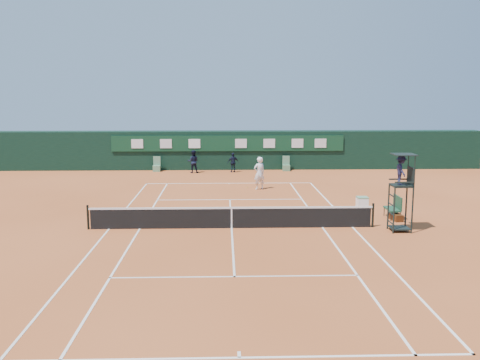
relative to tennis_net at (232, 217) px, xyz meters
name	(u,v)px	position (x,y,z in m)	size (l,w,h in m)	color
ground	(232,228)	(0.00, 0.00, -0.51)	(90.00, 90.00, 0.00)	#BE5C2C
court_lines	(232,228)	(0.00, 0.00, -0.50)	(11.05, 23.85, 0.01)	white
tennis_net	(232,217)	(0.00, 0.00, 0.00)	(12.90, 0.10, 1.10)	black
back_wall	(228,150)	(0.00, 18.74, 1.00)	(40.00, 1.65, 3.00)	black
linesman_chair_left	(157,167)	(-5.50, 17.48, -0.19)	(0.55, 0.50, 1.15)	#5A8963
linesman_chair_right	(286,167)	(4.50, 17.48, -0.19)	(0.55, 0.50, 1.15)	#537F58
umpire_chair	(402,176)	(7.37, -0.73, 1.95)	(0.96, 0.95, 3.42)	black
player_bench	(395,206)	(7.93, 1.70, 0.09)	(0.55, 1.20, 1.10)	#1B432C
tennis_bag	(396,217)	(7.87, 1.26, -0.35)	(0.38, 0.86, 0.32)	black
cooler	(362,203)	(6.90, 3.79, -0.18)	(0.57, 0.57, 0.65)	white
tennis_ball	(247,188)	(1.14, 10.10, -0.48)	(0.06, 0.06, 0.06)	yellow
player	(259,173)	(1.88, 9.64, 0.52)	(0.75, 0.49, 2.05)	white
ball_kid_left	(193,162)	(-2.65, 16.67, 0.35)	(0.83, 0.65, 1.71)	black
ball_kid_right	(233,163)	(0.38, 16.87, 0.24)	(0.87, 0.36, 1.49)	black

